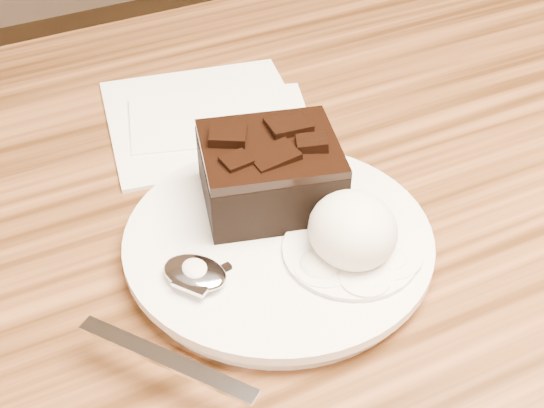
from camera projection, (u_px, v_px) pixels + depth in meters
name	position (u px, v px, depth m)	size (l,w,h in m)	color
plate	(278.00, 245.00, 0.55)	(0.22, 0.22, 0.02)	white
brownie	(270.00, 176.00, 0.56)	(0.10, 0.08, 0.05)	black
ice_cream_scoop	(353.00, 230.00, 0.52)	(0.06, 0.06, 0.05)	silver
melt_puddle	(351.00, 251.00, 0.53)	(0.10, 0.10, 0.00)	white
spoon	(195.00, 275.00, 0.51)	(0.03, 0.18, 0.01)	silver
napkin	(205.00, 117.00, 0.69)	(0.17, 0.17, 0.01)	white
crumb_a	(226.00, 267.00, 0.52)	(0.01, 0.01, 0.00)	black
crumb_b	(339.00, 199.00, 0.58)	(0.01, 0.01, 0.00)	black
crumb_c	(310.00, 213.00, 0.56)	(0.01, 0.00, 0.00)	black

